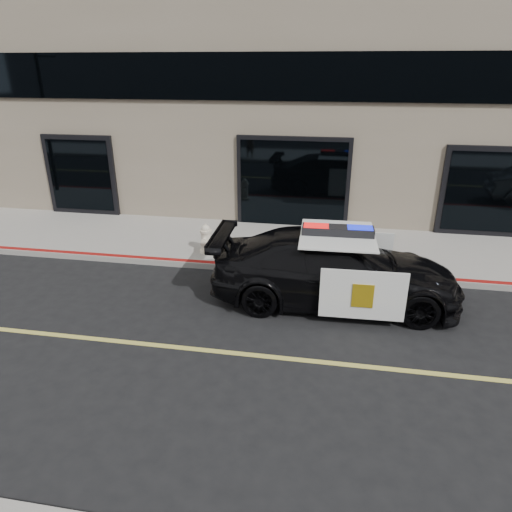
# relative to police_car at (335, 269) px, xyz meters

# --- Properties ---
(ground) EXTENTS (120.00, 120.00, 0.00)m
(ground) POSITION_rel_police_car_xyz_m (-0.39, -2.33, -0.78)
(ground) COLOR black
(ground) RESTS_ON ground
(sidewalk_n) EXTENTS (60.00, 3.50, 0.15)m
(sidewalk_n) POSITION_rel_police_car_xyz_m (-0.39, 2.92, -0.70)
(sidewalk_n) COLOR gray
(sidewalk_n) RESTS_ON ground
(building_n) EXTENTS (60.00, 7.00, 12.00)m
(building_n) POSITION_rel_police_car_xyz_m (-0.39, 8.17, 5.22)
(building_n) COLOR #756856
(building_n) RESTS_ON ground
(police_car) EXTENTS (2.57, 5.40, 1.73)m
(police_car) POSITION_rel_police_car_xyz_m (0.00, 0.00, 0.00)
(police_car) COLOR black
(police_car) RESTS_ON ground
(fire_hydrant) EXTENTS (0.36, 0.50, 0.80)m
(fire_hydrant) POSITION_rel_police_car_xyz_m (-3.40, 1.88, -0.25)
(fire_hydrant) COLOR #F4E3CA
(fire_hydrant) RESTS_ON sidewalk_n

